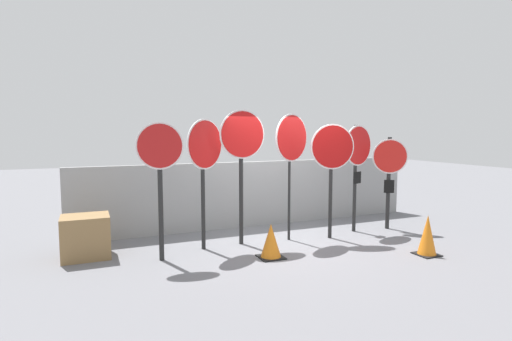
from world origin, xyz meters
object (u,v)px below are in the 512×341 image
at_px(stop_sign_6, 389,167).
at_px(traffic_cone_1, 271,241).
at_px(stop_sign_5, 357,156).
at_px(storage_crate, 86,237).
at_px(stop_sign_4, 332,157).
at_px(stop_sign_2, 242,148).
at_px(stop_sign_0, 160,164).
at_px(stop_sign_1, 205,156).
at_px(stop_sign_3, 291,144).
at_px(traffic_cone_0, 427,235).

height_order(stop_sign_6, traffic_cone_1, stop_sign_6).
bearing_deg(stop_sign_6, stop_sign_5, -158.06).
xyz_separation_m(traffic_cone_1, storage_crate, (-2.99, 1.27, 0.08)).
relative_size(stop_sign_4, stop_sign_6, 1.13).
bearing_deg(stop_sign_4, stop_sign_5, 30.82).
height_order(stop_sign_2, stop_sign_4, stop_sign_2).
xyz_separation_m(stop_sign_4, stop_sign_5, (0.84, 0.27, -0.02)).
xyz_separation_m(stop_sign_0, stop_sign_2, (1.63, 0.40, 0.22)).
distance_m(stop_sign_1, traffic_cone_1, 1.97).
height_order(traffic_cone_1, storage_crate, storage_crate).
distance_m(stop_sign_4, stop_sign_6, 1.70).
distance_m(stop_sign_0, traffic_cone_1, 2.32).
distance_m(stop_sign_1, stop_sign_4, 2.61).
xyz_separation_m(stop_sign_0, stop_sign_1, (0.87, 0.37, 0.10)).
bearing_deg(stop_sign_3, storage_crate, 151.07).
xyz_separation_m(stop_sign_0, stop_sign_5, (4.31, 0.36, 0.02)).
bearing_deg(stop_sign_1, stop_sign_5, -32.07).
height_order(stop_sign_2, storage_crate, stop_sign_2).
distance_m(stop_sign_1, stop_sign_2, 0.77).
xyz_separation_m(stop_sign_1, storage_crate, (-2.07, 0.34, -1.40)).
bearing_deg(stop_sign_1, stop_sign_4, -38.12).
bearing_deg(stop_sign_0, stop_sign_6, 5.15).
bearing_deg(stop_sign_0, traffic_cone_1, -15.43).
bearing_deg(stop_sign_4, stop_sign_1, -173.43).
bearing_deg(traffic_cone_0, stop_sign_3, 134.41).
height_order(stop_sign_2, stop_sign_3, stop_sign_2).
height_order(stop_sign_0, storage_crate, stop_sign_0).
distance_m(stop_sign_5, storage_crate, 5.67).
xyz_separation_m(traffic_cone_0, traffic_cone_1, (-2.65, 0.96, -0.06)).
bearing_deg(traffic_cone_0, stop_sign_0, 161.04).
bearing_deg(traffic_cone_0, stop_sign_1, 152.06).
bearing_deg(stop_sign_4, traffic_cone_0, -46.22).
xyz_separation_m(stop_sign_6, traffic_cone_1, (-3.34, -0.84, -1.12)).
distance_m(stop_sign_2, traffic_cone_1, 1.87).
relative_size(stop_sign_0, stop_sign_5, 1.01).
bearing_deg(stop_sign_3, stop_sign_4, -37.66).
bearing_deg(traffic_cone_0, stop_sign_2, 145.55).
bearing_deg(stop_sign_5, stop_sign_1, 163.67).
height_order(stop_sign_2, stop_sign_5, stop_sign_2).
bearing_deg(stop_sign_0, stop_sign_1, 24.78).
bearing_deg(stop_sign_3, stop_sign_2, 151.51).
distance_m(stop_sign_0, stop_sign_1, 0.95).
bearing_deg(storage_crate, stop_sign_3, -6.05).
height_order(stop_sign_1, traffic_cone_0, stop_sign_1).
relative_size(stop_sign_0, stop_sign_1, 0.97).
xyz_separation_m(stop_sign_1, stop_sign_3, (1.78, -0.06, 0.19)).
distance_m(stop_sign_6, traffic_cone_1, 3.62).
height_order(stop_sign_0, stop_sign_1, stop_sign_1).
xyz_separation_m(stop_sign_2, stop_sign_3, (1.02, -0.10, 0.07)).
distance_m(stop_sign_6, traffic_cone_0, 2.20).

